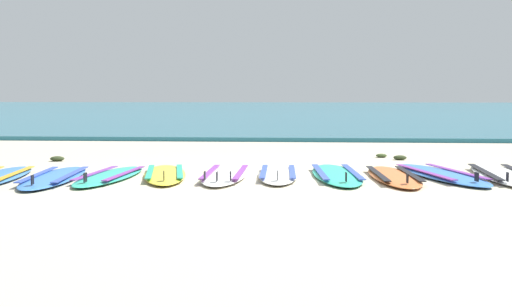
{
  "coord_description": "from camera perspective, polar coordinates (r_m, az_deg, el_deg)",
  "views": [
    {
      "loc": [
        0.44,
        -8.25,
        1.12
      ],
      "look_at": [
        -0.27,
        1.11,
        0.25
      ],
      "focal_mm": 45.76,
      "sensor_mm": 36.0,
      "label": 1
    }
  ],
  "objects": [
    {
      "name": "surfboard_4",
      "position": [
        8.72,
        -2.7,
        -1.85
      ],
      "size": [
        0.59,
        2.29,
        0.18
      ],
      "color": "white",
      "rests_on": "ground"
    },
    {
      "name": "seaweed_clump_mid_sand",
      "position": [
        11.25,
        12.47,
        -0.35
      ],
      "size": [
        0.22,
        0.18,
        0.08
      ],
      "primitive_type": "ellipsoid",
      "color": "#2D381E",
      "rests_on": "ground"
    },
    {
      "name": "surfboard_6",
      "position": [
        8.79,
        7.04,
        -1.82
      ],
      "size": [
        0.79,
        2.47,
        0.18
      ],
      "color": "#2DB793",
      "rests_on": "ground"
    },
    {
      "name": "surfboard_1",
      "position": [
        8.84,
        -17.19,
        -1.99
      ],
      "size": [
        0.85,
        2.42,
        0.18
      ],
      "color": "#3875CC",
      "rests_on": "ground"
    },
    {
      "name": "seaweed_clump_near_shoreline",
      "position": [
        11.27,
        -16.99,
        -0.43
      ],
      "size": [
        0.24,
        0.19,
        0.08
      ],
      "primitive_type": "ellipsoid",
      "color": "#2D381E",
      "rests_on": "ground"
    },
    {
      "name": "seaweed_clump_by_the_boards",
      "position": [
        11.61,
        10.9,
        -0.18
      ],
      "size": [
        0.19,
        0.15,
        0.07
      ],
      "primitive_type": "ellipsoid",
      "color": "#384723",
      "rests_on": "ground"
    },
    {
      "name": "surfboard_8",
      "position": [
        9.09,
        15.79,
        -1.75
      ],
      "size": [
        1.21,
        2.59,
        0.18
      ],
      "color": "#3875CC",
      "rests_on": "ground"
    },
    {
      "name": "surfboard_9",
      "position": [
        9.31,
        20.76,
        -1.73
      ],
      "size": [
        0.77,
        2.62,
        0.18
      ],
      "color": "white",
      "rests_on": "ground"
    },
    {
      "name": "surfboard_7",
      "position": [
        8.73,
        11.93,
        -1.95
      ],
      "size": [
        0.68,
        2.31,
        0.18
      ],
      "color": "orange",
      "rests_on": "ground"
    },
    {
      "name": "surfboard_2",
      "position": [
        8.79,
        -12.63,
        -1.92
      ],
      "size": [
        0.65,
        2.22,
        0.18
      ],
      "color": "#2DB793",
      "rests_on": "ground"
    },
    {
      "name": "surfboard_5",
      "position": [
        8.77,
        1.94,
        -1.81
      ],
      "size": [
        0.61,
        2.14,
        0.18
      ],
      "color": "white",
      "rests_on": "ground"
    },
    {
      "name": "surfboard_3",
      "position": [
        8.84,
        -7.97,
        -1.8
      ],
      "size": [
        0.98,
        2.26,
        0.18
      ],
      "color": "yellow",
      "rests_on": "ground"
    },
    {
      "name": "ground_plane",
      "position": [
        8.34,
        1.24,
        -2.43
      ],
      "size": [
        80.0,
        80.0,
        0.0
      ],
      "primitive_type": "plane",
      "color": "#B7AD93"
    },
    {
      "name": "sea",
      "position": [
        44.99,
        3.77,
        3.9
      ],
      "size": [
        80.0,
        60.0,
        0.1
      ],
      "primitive_type": "cube",
      "color": "#23667A",
      "rests_on": "ground"
    }
  ]
}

